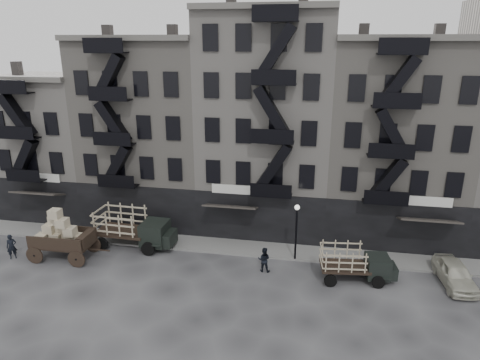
% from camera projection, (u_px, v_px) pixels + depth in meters
% --- Properties ---
extents(ground, '(140.00, 140.00, 0.00)m').
position_uv_depth(ground, '(248.00, 275.00, 28.76)').
color(ground, '#38383A').
rests_on(ground, ground).
extents(sidewalk, '(55.00, 2.50, 0.15)m').
position_uv_depth(sidewalk, '(256.00, 249.00, 32.24)').
color(sidewalk, slate).
rests_on(sidewalk, ground).
extents(building_west, '(10.00, 11.35, 13.20)m').
position_uv_depth(building_west, '(53.00, 143.00, 39.51)').
color(building_west, '#ACA69E').
rests_on(building_west, ground).
extents(building_midwest, '(10.00, 11.35, 16.20)m').
position_uv_depth(building_midwest, '(154.00, 131.00, 37.31)').
color(building_midwest, gray).
rests_on(building_midwest, ground).
extents(building_center, '(10.00, 11.35, 18.20)m').
position_uv_depth(building_center, '(268.00, 123.00, 35.27)').
color(building_center, '#ACA69E').
rests_on(building_center, ground).
extents(building_mideast, '(10.00, 11.35, 16.20)m').
position_uv_depth(building_mideast, '(393.00, 140.00, 33.85)').
color(building_mideast, gray).
rests_on(building_mideast, ground).
extents(lamp_post, '(0.36, 0.36, 4.28)m').
position_uv_depth(lamp_post, '(296.00, 225.00, 29.80)').
color(lamp_post, black).
rests_on(lamp_post, ground).
extents(wagon, '(4.48, 2.44, 3.77)m').
position_uv_depth(wagon, '(60.00, 230.00, 30.44)').
color(wagon, black).
rests_on(wagon, ground).
extents(stake_truck_west, '(6.07, 2.67, 3.01)m').
position_uv_depth(stake_truck_west, '(133.00, 226.00, 32.24)').
color(stake_truck_west, black).
rests_on(stake_truck_west, ground).
extents(stake_truck_east, '(4.99, 2.47, 2.42)m').
position_uv_depth(stake_truck_east, '(356.00, 261.00, 27.78)').
color(stake_truck_east, black).
rests_on(stake_truck_east, ground).
extents(car_east, '(2.19, 4.58, 1.51)m').
position_uv_depth(car_east, '(455.00, 274.00, 27.50)').
color(car_east, '#B8B7A5').
rests_on(car_east, ground).
extents(pedestrian_west, '(0.80, 0.76, 1.84)m').
position_uv_depth(pedestrian_west, '(12.00, 247.00, 30.70)').
color(pedestrian_west, black).
rests_on(pedestrian_west, ground).
extents(pedestrian_mid, '(0.88, 0.70, 1.76)m').
position_uv_depth(pedestrian_mid, '(264.00, 260.00, 28.99)').
color(pedestrian_mid, black).
rests_on(pedestrian_mid, ground).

